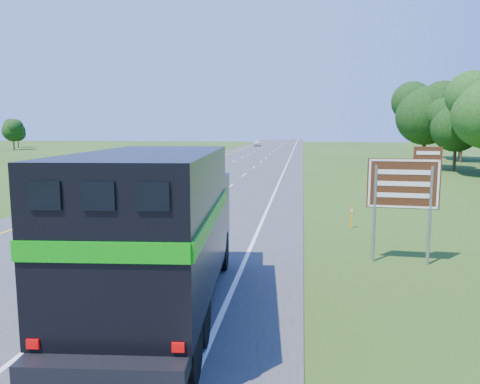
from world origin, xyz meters
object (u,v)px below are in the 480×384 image
(horse_truck, at_px, (159,228))
(far_car, at_px, (257,143))
(white_suv, at_px, (180,167))
(exit_sign, at_px, (404,188))

(horse_truck, xyz_separation_m, far_car, (-7.90, 105.96, -1.39))
(horse_truck, bearing_deg, white_suv, 99.27)
(exit_sign, bearing_deg, far_car, 102.98)
(horse_truck, height_order, exit_sign, horse_truck)
(far_car, relative_size, exit_sign, 1.11)
(white_suv, distance_m, exit_sign, 30.82)
(horse_truck, distance_m, far_car, 106.27)
(horse_truck, xyz_separation_m, exit_sign, (6.82, 5.36, 0.39))
(white_suv, height_order, far_car, white_suv)
(white_suv, bearing_deg, far_car, 91.65)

